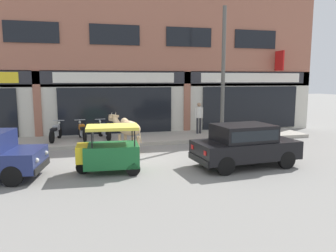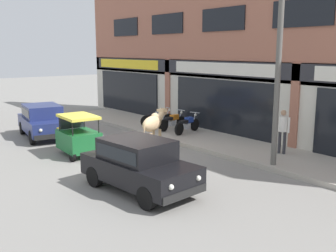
{
  "view_description": "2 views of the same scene",
  "coord_description": "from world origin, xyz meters",
  "px_view_note": "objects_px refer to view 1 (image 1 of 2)",
  "views": [
    {
      "loc": [
        -1.6,
        -12.03,
        2.99
      ],
      "look_at": [
        1.73,
        1.0,
        1.05
      ],
      "focal_mm": 35.0,
      "sensor_mm": 36.0,
      "label": 1
    },
    {
      "loc": [
        12.3,
        -7.96,
        3.86
      ],
      "look_at": [
        1.17,
        1.0,
        1.09
      ],
      "focal_mm": 42.0,
      "sensor_mm": 36.0,
      "label": 2
    }
  ],
  "objects_px": {
    "car_1": "(244,143)",
    "auto_rickshaw": "(109,152)",
    "pedestrian": "(199,115)",
    "motorcycle_2": "(104,130)",
    "motorcycle_1": "(82,131)",
    "cow": "(127,128)",
    "utility_pole": "(223,73)",
    "motorcycle_0": "(56,132)"
  },
  "relations": [
    {
      "from": "cow",
      "to": "car_1",
      "type": "xyz_separation_m",
      "value": [
        3.6,
        -3.2,
        -0.19
      ]
    },
    {
      "from": "pedestrian",
      "to": "motorcycle_2",
      "type": "bearing_deg",
      "value": -177.06
    },
    {
      "from": "motorcycle_1",
      "to": "cow",
      "type": "bearing_deg",
      "value": -53.95
    },
    {
      "from": "car_1",
      "to": "motorcycle_2",
      "type": "height_order",
      "value": "car_1"
    },
    {
      "from": "car_1",
      "to": "auto_rickshaw",
      "type": "relative_size",
      "value": 1.83
    },
    {
      "from": "car_1",
      "to": "auto_rickshaw",
      "type": "xyz_separation_m",
      "value": [
        -4.55,
        0.4,
        -0.15
      ]
    },
    {
      "from": "cow",
      "to": "car_1",
      "type": "height_order",
      "value": "cow"
    },
    {
      "from": "auto_rickshaw",
      "to": "utility_pole",
      "type": "bearing_deg",
      "value": 36.0
    },
    {
      "from": "cow",
      "to": "auto_rickshaw",
      "type": "distance_m",
      "value": 2.97
    },
    {
      "from": "cow",
      "to": "car_1",
      "type": "distance_m",
      "value": 4.82
    },
    {
      "from": "pedestrian",
      "to": "motorcycle_0",
      "type": "bearing_deg",
      "value": -177.88
    },
    {
      "from": "motorcycle_0",
      "to": "pedestrian",
      "type": "relative_size",
      "value": 1.12
    },
    {
      "from": "car_1",
      "to": "motorcycle_1",
      "type": "relative_size",
      "value": 2.06
    },
    {
      "from": "car_1",
      "to": "motorcycle_0",
      "type": "xyz_separation_m",
      "value": [
        -6.59,
        5.69,
        -0.26
      ]
    },
    {
      "from": "pedestrian",
      "to": "utility_pole",
      "type": "distance_m",
      "value": 2.61
    },
    {
      "from": "pedestrian",
      "to": "motorcycle_1",
      "type": "bearing_deg",
      "value": -177.18
    },
    {
      "from": "car_1",
      "to": "motorcycle_1",
      "type": "height_order",
      "value": "car_1"
    },
    {
      "from": "cow",
      "to": "car_1",
      "type": "relative_size",
      "value": 0.52
    },
    {
      "from": "car_1",
      "to": "motorcycle_2",
      "type": "relative_size",
      "value": 2.08
    },
    {
      "from": "car_1",
      "to": "auto_rickshaw",
      "type": "height_order",
      "value": "auto_rickshaw"
    },
    {
      "from": "auto_rickshaw",
      "to": "cow",
      "type": "bearing_deg",
      "value": 71.29
    },
    {
      "from": "motorcycle_2",
      "to": "pedestrian",
      "type": "relative_size",
      "value": 1.11
    },
    {
      "from": "motorcycle_0",
      "to": "utility_pole",
      "type": "bearing_deg",
      "value": -8.4
    },
    {
      "from": "motorcycle_0",
      "to": "motorcycle_1",
      "type": "bearing_deg",
      "value": -1.32
    },
    {
      "from": "cow",
      "to": "motorcycle_0",
      "type": "xyz_separation_m",
      "value": [
        -2.99,
        2.5,
        -0.45
      ]
    },
    {
      "from": "motorcycle_1",
      "to": "pedestrian",
      "type": "bearing_deg",
      "value": 2.82
    },
    {
      "from": "motorcycle_0",
      "to": "pedestrian",
      "type": "distance_m",
      "value": 7.1
    },
    {
      "from": "auto_rickshaw",
      "to": "motorcycle_2",
      "type": "height_order",
      "value": "auto_rickshaw"
    },
    {
      "from": "motorcycle_0",
      "to": "motorcycle_1",
      "type": "relative_size",
      "value": 1.0
    },
    {
      "from": "motorcycle_2",
      "to": "utility_pole",
      "type": "height_order",
      "value": "utility_pole"
    },
    {
      "from": "cow",
      "to": "auto_rickshaw",
      "type": "relative_size",
      "value": 0.96
    },
    {
      "from": "motorcycle_2",
      "to": "pedestrian",
      "type": "distance_m",
      "value": 4.91
    },
    {
      "from": "motorcycle_2",
      "to": "motorcycle_0",
      "type": "bearing_deg",
      "value": -179.69
    },
    {
      "from": "motorcycle_0",
      "to": "motorcycle_2",
      "type": "distance_m",
      "value": 2.2
    },
    {
      "from": "cow",
      "to": "pedestrian",
      "type": "bearing_deg",
      "value": 34.05
    },
    {
      "from": "auto_rickshaw",
      "to": "motorcycle_2",
      "type": "bearing_deg",
      "value": 88.25
    },
    {
      "from": "car_1",
      "to": "motorcycle_0",
      "type": "relative_size",
      "value": 2.07
    },
    {
      "from": "utility_pole",
      "to": "auto_rickshaw",
      "type": "bearing_deg",
      "value": -144.0
    },
    {
      "from": "motorcycle_2",
      "to": "auto_rickshaw",
      "type": "bearing_deg",
      "value": -91.75
    },
    {
      "from": "cow",
      "to": "utility_pole",
      "type": "bearing_deg",
      "value": 15.86
    },
    {
      "from": "car_1",
      "to": "motorcycle_1",
      "type": "bearing_deg",
      "value": 133.61
    },
    {
      "from": "motorcycle_1",
      "to": "motorcycle_2",
      "type": "bearing_deg",
      "value": 2.24
    }
  ]
}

